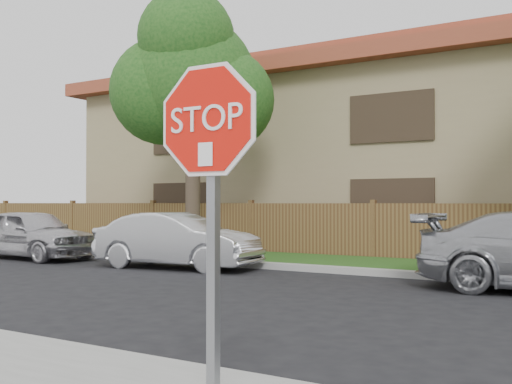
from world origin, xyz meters
The scene contains 5 objects.
far_curb centered at (0.00, 8.15, 0.07)m, with size 70.00×0.30×0.15m, color gray.
tree_left centered at (-8.98, 9.57, 5.22)m, with size 4.80×3.90×7.78m.
stop_sign centered at (-0.45, -1.48, 1.83)m, with size 1.01×0.13×2.55m.
sedan_far_left centered at (-12.65, 6.89, 0.72)m, with size 1.70×4.23×1.44m, color silver.
sedan_left centered at (-7.48, 7.04, 0.69)m, with size 1.45×4.16×1.37m, color silver.
Camera 1 is at (1.77, -4.60, 1.62)m, focal length 42.00 mm.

